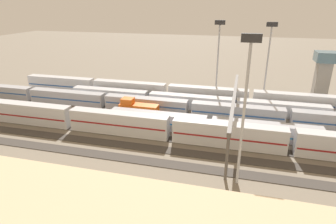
# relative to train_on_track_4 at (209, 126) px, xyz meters

# --- Properties ---
(ground_plane) EXTENTS (400.00, 400.00, 0.00)m
(ground_plane) POSITION_rel_train_on_track_4_xyz_m (4.00, -2.50, -2.00)
(ground_plane) COLOR #756B5B
(track_bed_0) EXTENTS (140.00, 2.80, 0.12)m
(track_bed_0) POSITION_rel_train_on_track_4_xyz_m (4.00, -20.00, -1.94)
(track_bed_0) COLOR #4C443D
(track_bed_0) RESTS_ON ground_plane
(track_bed_1) EXTENTS (140.00, 2.80, 0.12)m
(track_bed_1) POSITION_rel_train_on_track_4_xyz_m (4.00, -15.00, -1.94)
(track_bed_1) COLOR #4C443D
(track_bed_1) RESTS_ON ground_plane
(track_bed_2) EXTENTS (140.00, 2.80, 0.12)m
(track_bed_2) POSITION_rel_train_on_track_4_xyz_m (4.00, -10.00, -1.94)
(track_bed_2) COLOR #3D3833
(track_bed_2) RESTS_ON ground_plane
(track_bed_3) EXTENTS (140.00, 2.80, 0.12)m
(track_bed_3) POSITION_rel_train_on_track_4_xyz_m (4.00, -5.00, -1.94)
(track_bed_3) COLOR #3D3833
(track_bed_3) RESTS_ON ground_plane
(track_bed_4) EXTENTS (140.00, 2.80, 0.12)m
(track_bed_4) POSITION_rel_train_on_track_4_xyz_m (4.00, -0.00, -1.94)
(track_bed_4) COLOR #4C443D
(track_bed_4) RESTS_ON ground_plane
(track_bed_5) EXTENTS (140.00, 2.80, 0.12)m
(track_bed_5) POSITION_rel_train_on_track_4_xyz_m (4.00, 5.00, -1.94)
(track_bed_5) COLOR #3D3833
(track_bed_5) RESTS_ON ground_plane
(track_bed_6) EXTENTS (140.00, 2.80, 0.12)m
(track_bed_6) POSITION_rel_train_on_track_4_xyz_m (4.00, 10.00, -1.94)
(track_bed_6) COLOR #3D3833
(track_bed_6) RESTS_ON ground_plane
(track_bed_7) EXTENTS (140.00, 2.80, 0.12)m
(track_bed_7) POSITION_rel_train_on_track_4_xyz_m (4.00, 15.00, -1.94)
(track_bed_7) COLOR #3D3833
(track_bed_7) RESTS_ON ground_plane
(train_on_track_4) EXTENTS (47.20, 3.06, 3.80)m
(train_on_track_4) POSITION_rel_train_on_track_4_xyz_m (0.00, 0.00, 0.00)
(train_on_track_4) COLOR #A8AAB2
(train_on_track_4) RESTS_ON ground_plane
(train_on_track_3) EXTENTS (10.00, 3.00, 5.00)m
(train_on_track_3) POSITION_rel_train_on_track_4_xyz_m (18.83, -5.00, 0.15)
(train_on_track_3) COLOR #D85914
(train_on_track_3) RESTS_ON ground_plane
(train_on_track_0) EXTENTS (119.80, 3.06, 5.00)m
(train_on_track_0) POSITION_rel_train_on_track_4_xyz_m (2.94, -20.00, 0.61)
(train_on_track_0) COLOR silver
(train_on_track_0) RESTS_ON ground_plane
(train_on_track_2) EXTENTS (139.00, 3.06, 4.40)m
(train_on_track_2) POSITION_rel_train_on_track_4_xyz_m (8.41, -10.00, 0.06)
(train_on_track_2) COLOR #1E6B9E
(train_on_track_2) RESTS_ON ground_plane
(train_on_track_5) EXTENTS (95.60, 3.06, 5.00)m
(train_on_track_5) POSITION_rel_train_on_track_4_xyz_m (7.58, 5.00, 0.60)
(train_on_track_5) COLOR silver
(train_on_track_5) RESTS_ON ground_plane
(train_on_track_1) EXTENTS (95.60, 3.00, 3.80)m
(train_on_track_1) POSITION_rel_train_on_track_4_xyz_m (-4.91, -15.00, 0.02)
(train_on_track_1) COLOR silver
(train_on_track_1) RESTS_ON ground_plane
(light_mast_0) EXTENTS (2.80, 0.70, 23.23)m
(light_mast_0) POSITION_rel_train_on_track_4_xyz_m (-12.57, -22.33, 13.14)
(light_mast_0) COLOR #9EA0A5
(light_mast_0) RESTS_ON ground_plane
(light_mast_1) EXTENTS (2.80, 0.70, 24.08)m
(light_mast_1) POSITION_rel_train_on_track_4_xyz_m (-6.87, 17.69, 13.62)
(light_mast_1) COLOR #9EA0A5
(light_mast_1) RESTS_ON ground_plane
(light_mast_2) EXTENTS (2.80, 0.70, 23.50)m
(light_mast_2) POSITION_rel_train_on_track_4_xyz_m (0.82, -22.14, 13.29)
(light_mast_2) COLOR #9EA0A5
(light_mast_2) RESTS_ON ground_plane
(signal_gantry) EXTENTS (0.70, 40.00, 8.80)m
(signal_gantry) POSITION_rel_train_on_track_4_xyz_m (-4.94, -2.50, 5.73)
(signal_gantry) COLOR #4C4742
(signal_gantry) RESTS_ON ground_plane
(control_tower) EXTENTS (6.00, 6.00, 14.14)m
(control_tower) POSITION_rel_train_on_track_4_xyz_m (-30.24, -35.91, 6.24)
(control_tower) COLOR gray
(control_tower) RESTS_ON ground_plane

